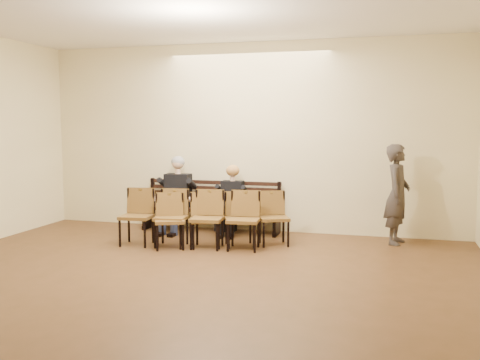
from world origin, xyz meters
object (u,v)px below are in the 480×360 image
object	(u,v)px
passerby	(398,187)
chair_row_back	(189,219)
bench	(211,219)
laptop	(171,203)
water_bottle	(232,206)
chair_row_front	(223,220)
bag	(226,224)
seated_woman	(231,203)
seated_man	(176,194)

from	to	relation	value
passerby	chair_row_back	xyz separation A→B (m)	(-3.26, -1.17, -0.49)
bench	laptop	bearing A→B (deg)	-153.37
laptop	passerby	world-z (taller)	passerby
bench	laptop	distance (m)	0.80
bench	water_bottle	size ratio (longest dim) A/B	11.95
water_bottle	chair_row_front	xyz separation A→B (m)	(0.07, -0.78, -0.11)
laptop	chair_row_back	bearing A→B (deg)	-67.20
bag	laptop	bearing A→B (deg)	-154.99
bench	chair_row_front	size ratio (longest dim) A/B	1.19
passerby	seated_woman	bearing A→B (deg)	99.90
water_bottle	chair_row_front	bearing A→B (deg)	-84.60
bench	bag	distance (m)	0.30
laptop	water_bottle	distance (m)	1.17
seated_woman	water_bottle	size ratio (longest dim) A/B	5.21
seated_woman	chair_row_back	xyz separation A→B (m)	(-0.37, -1.20, -0.09)
laptop	bag	size ratio (longest dim) A/B	0.85
water_bottle	laptop	bearing A→B (deg)	178.77
passerby	chair_row_back	bearing A→B (deg)	120.19
bag	chair_row_back	size ratio (longest dim) A/B	0.16
laptop	bag	xyz separation A→B (m)	(0.92, 0.43, -0.43)
bench	seated_man	bearing A→B (deg)	-169.29
seated_woman	chair_row_back	distance (m)	1.26
passerby	bag	bearing A→B (deg)	95.84
seated_man	seated_woman	xyz separation A→B (m)	(1.07, 0.00, -0.14)
bench	seated_woman	size ratio (longest dim) A/B	2.30
chair_row_front	chair_row_back	world-z (taller)	chair_row_back
seated_man	laptop	size ratio (longest dim) A/B	4.58
passerby	chair_row_back	size ratio (longest dim) A/B	0.84
bench	passerby	distance (m)	3.42
chair_row_back	seated_man	bearing A→B (deg)	115.56
chair_row_back	chair_row_front	bearing A→B (deg)	14.74
seated_man	passerby	xyz separation A→B (m)	(3.97, -0.03, 0.26)
bench	passerby	bearing A→B (deg)	-2.58
chair_row_back	seated_woman	bearing A→B (deg)	68.12
passerby	bench	bearing A→B (deg)	97.92
water_bottle	bag	bearing A→B (deg)	118.98
laptop	bag	distance (m)	1.10
chair_row_front	chair_row_back	distance (m)	0.55
seated_woman	chair_row_back	size ratio (longest dim) A/B	0.49
seated_man	water_bottle	bearing A→B (deg)	-11.46
seated_man	seated_woman	size ratio (longest dim) A/B	1.24
bench	chair_row_back	size ratio (longest dim) A/B	1.13
bench	seated_man	distance (m)	0.80
laptop	water_bottle	world-z (taller)	laptop
bench	laptop	size ratio (longest dim) A/B	8.47
water_bottle	passerby	world-z (taller)	passerby
bag	chair_row_front	size ratio (longest dim) A/B	0.17
laptop	passerby	bearing A→B (deg)	-10.84
laptop	chair_row_back	xyz separation A→B (m)	(0.72, -0.99, -0.09)
seated_woman	laptop	size ratio (longest dim) A/B	3.69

